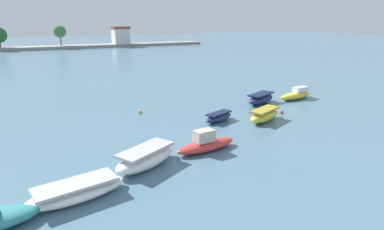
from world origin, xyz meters
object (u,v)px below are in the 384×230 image
(moored_boat_4, at_px, (219,117))
(mooring_buoy_1, at_px, (140,112))
(moored_boat_6, at_px, (261,99))
(moored_boat_7, at_px, (296,95))
(moored_boat_2, at_px, (146,158))
(moored_boat_3, at_px, (206,144))
(mooring_buoy_0, at_px, (282,112))
(moored_boat_5, at_px, (264,115))
(moored_boat_1, at_px, (76,191))

(moored_boat_4, bearing_deg, mooring_buoy_1, 113.63)
(moored_boat_4, relative_size, mooring_buoy_1, 11.11)
(moored_boat_6, distance_m, mooring_buoy_1, 13.53)
(moored_boat_6, distance_m, moored_boat_7, 5.16)
(moored_boat_2, xyz_separation_m, moored_boat_3, (4.70, 0.54, -0.09))
(moored_boat_4, xyz_separation_m, mooring_buoy_0, (6.95, -0.77, -0.25))
(moored_boat_2, bearing_deg, mooring_buoy_0, -9.18)
(moored_boat_4, height_order, moored_boat_5, moored_boat_5)
(moored_boat_1, height_order, moored_boat_6, moored_boat_6)
(moored_boat_2, distance_m, moored_boat_5, 13.66)
(moored_boat_7, bearing_deg, moored_boat_5, -157.55)
(moored_boat_6, xyz_separation_m, moored_boat_7, (5.15, -0.19, -0.05))
(moored_boat_4, relative_size, mooring_buoy_0, 11.24)
(moored_boat_2, distance_m, mooring_buoy_1, 12.48)
(moored_boat_4, bearing_deg, moored_boat_5, -46.69)
(moored_boat_2, height_order, mooring_buoy_1, moored_boat_2)
(moored_boat_2, bearing_deg, moored_boat_4, 6.01)
(moored_boat_2, xyz_separation_m, moored_boat_5, (13.01, 4.18, -0.03))
(moored_boat_2, relative_size, moored_boat_5, 1.14)
(moored_boat_3, relative_size, moored_boat_6, 1.03)
(moored_boat_2, bearing_deg, moored_boat_1, 177.14)
(mooring_buoy_0, xyz_separation_m, mooring_buoy_1, (-12.56, 6.64, 0.00))
(mooring_buoy_0, bearing_deg, moored_boat_6, 79.99)
(moored_boat_6, bearing_deg, moored_boat_3, -165.21)
(moored_boat_3, bearing_deg, moored_boat_6, 31.00)
(moored_boat_5, bearing_deg, mooring_buoy_1, 118.30)
(moored_boat_5, xyz_separation_m, moored_boat_6, (3.92, 5.38, -0.00))
(moored_boat_4, bearing_deg, moored_boat_6, 4.30)
(moored_boat_5, relative_size, mooring_buoy_0, 14.00)
(moored_boat_2, relative_size, moored_boat_7, 1.00)
(moored_boat_4, relative_size, moored_boat_6, 0.76)
(moored_boat_7, height_order, mooring_buoy_0, moored_boat_7)
(moored_boat_5, relative_size, moored_boat_7, 0.87)
(moored_boat_4, bearing_deg, moored_boat_3, -149.41)
(moored_boat_3, height_order, moored_boat_7, moored_boat_3)
(moored_boat_7, bearing_deg, moored_boat_1, -164.11)
(moored_boat_1, xyz_separation_m, moored_boat_4, (13.76, 8.13, -0.04))
(moored_boat_2, distance_m, moored_boat_6, 19.44)
(moored_boat_5, xyz_separation_m, mooring_buoy_1, (-9.40, 7.76, -0.40))
(moored_boat_3, relative_size, moored_boat_7, 0.95)
(moored_boat_7, bearing_deg, mooring_buoy_1, 164.73)
(mooring_buoy_0, bearing_deg, moored_boat_1, -160.43)
(mooring_buoy_0, bearing_deg, moored_boat_2, -161.86)
(moored_boat_1, distance_m, mooring_buoy_1, 16.20)
(moored_boat_1, relative_size, moored_boat_3, 1.11)
(mooring_buoy_1, bearing_deg, moored_boat_3, -84.56)
(moored_boat_1, bearing_deg, moored_boat_2, 15.16)
(moored_boat_2, distance_m, moored_boat_4, 11.04)
(moored_boat_6, bearing_deg, moored_boat_4, -177.24)
(moored_boat_3, distance_m, moored_boat_4, 7.15)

